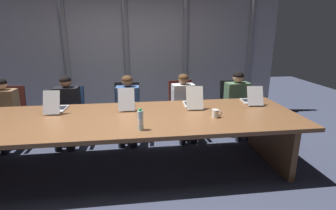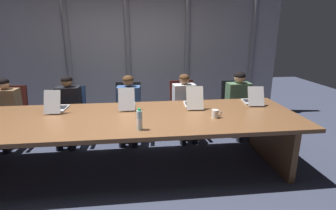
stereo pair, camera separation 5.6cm
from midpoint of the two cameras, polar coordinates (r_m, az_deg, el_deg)
ground_plane at (r=3.71m, az=-8.24°, el=-13.64°), size 12.76×12.76×0.00m
conference_table at (r=3.45m, az=-8.66°, el=-4.69°), size 4.53×1.39×0.75m
curtain_backdrop at (r=5.54m, az=-8.43°, el=13.29°), size 6.38×0.17×3.13m
laptop_left_mid at (r=3.90m, az=-22.61°, el=-0.26°), size 0.24×0.46×0.31m
laptop_center at (r=3.77m, az=-8.43°, el=0.29°), size 0.23×0.44×0.31m
laptop_right_mid at (r=3.81m, az=5.88°, el=0.57°), size 0.26×0.48×0.32m
laptop_right_end at (r=4.15m, az=18.23°, el=1.07°), size 0.28×0.45×0.28m
office_chair_left_end at (r=5.07m, az=-30.46°, el=-3.21°), size 0.60×0.60×0.93m
office_chair_left_mid at (r=4.76m, az=-19.94°, el=-3.14°), size 0.60×0.60×0.90m
office_chair_center at (r=4.63m, az=-8.32°, el=-2.68°), size 0.60×0.60×0.94m
office_chair_right_mid at (r=4.71m, az=3.84°, el=-2.19°), size 0.60×0.61×0.95m
office_chair_right_end at (r=4.96m, az=14.51°, el=-1.82°), size 0.60×0.60×0.92m
person_left_end at (r=4.86m, az=-31.76°, el=-0.79°), size 0.43×0.57×1.10m
person_left_mid at (r=4.53m, az=-20.66°, el=-0.31°), size 0.41×0.56×1.12m
person_center at (r=4.39m, az=-8.21°, el=0.02°), size 0.42×0.56×1.10m
person_right_mid at (r=4.47m, az=4.12°, el=0.41°), size 0.41×0.57×1.11m
person_right_end at (r=4.75m, az=15.72°, el=1.06°), size 0.44×0.56×1.13m
water_bottle_primary at (r=2.92m, az=-5.66°, el=-3.32°), size 0.06×0.06×0.25m
coffee_mug_near at (r=3.37m, az=10.74°, el=-1.88°), size 0.13×0.08×0.11m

